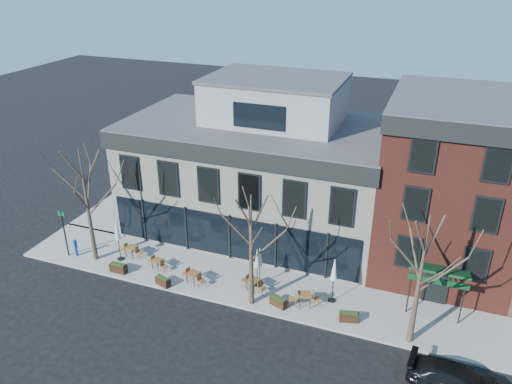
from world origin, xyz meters
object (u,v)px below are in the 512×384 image
(parked_sedan, at_px, (458,381))
(call_box, at_px, (76,247))
(cafe_set_0, at_px, (131,250))
(umbrella_0, at_px, (117,232))

(parked_sedan, height_order, call_box, call_box)
(parked_sedan, bearing_deg, cafe_set_0, 83.83)
(call_box, bearing_deg, umbrella_0, 12.23)
(parked_sedan, relative_size, umbrella_0, 1.54)
(parked_sedan, xyz_separation_m, call_box, (-24.31, 3.22, 0.17))
(parked_sedan, bearing_deg, call_box, 88.47)
(call_box, distance_m, cafe_set_0, 3.78)
(parked_sedan, distance_m, cafe_set_0, 21.24)
(call_box, distance_m, umbrella_0, 3.43)
(umbrella_0, bearing_deg, call_box, -167.77)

